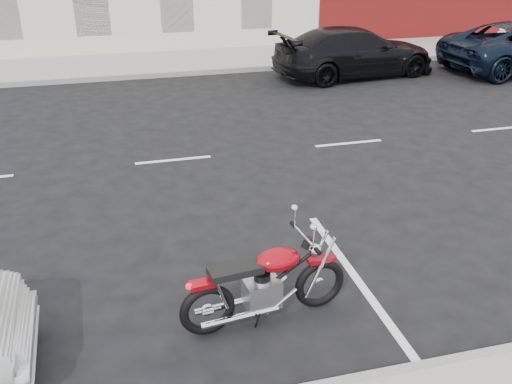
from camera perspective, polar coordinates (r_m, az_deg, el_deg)
ground at (r=12.59m, az=0.81°, el=4.08°), size 120.00×120.00×0.00m
sidewalk_far at (r=20.58m, az=-19.81°, el=11.48°), size 80.00×3.40×0.15m
curb_far at (r=18.94m, az=-20.12°, el=10.29°), size 80.00×0.12×0.16m
fire_hydrant at (r=25.21m, az=23.35°, el=14.40°), size 0.20×0.20×0.72m
motorcycle at (r=7.50m, az=6.63°, el=-8.03°), size 2.23×0.74×1.12m
car_far at (r=18.97m, az=9.83°, el=13.64°), size 5.53×2.82×1.54m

